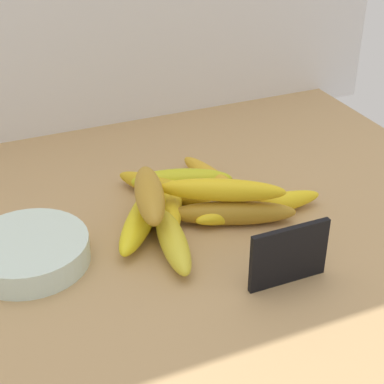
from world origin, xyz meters
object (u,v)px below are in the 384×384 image
object	(u,v)px
banana_1	(259,207)
banana_5	(233,213)
banana_0	(173,241)
banana_3	(171,203)
banana_6	(182,181)
chalkboard_sign	(288,257)
banana_2	(164,189)
banana_8	(222,190)
banana_9	(150,195)
banana_7	(218,183)
fruit_bowl	(29,251)
banana_4	(142,217)

from	to	relation	value
banana_1	banana_5	size ratio (longest dim) A/B	1.10
banana_0	banana_3	distance (cm)	10.23
banana_5	banana_6	size ratio (longest dim) A/B	1.16
chalkboard_sign	banana_2	world-z (taller)	chalkboard_sign
banana_0	banana_8	bearing A→B (deg)	24.87
banana_0	banana_9	distance (cm)	7.53
banana_2	banana_8	bearing A→B (deg)	-60.03
banana_3	banana_7	size ratio (longest dim) A/B	0.91
banana_6	banana_0	bearing A→B (deg)	-116.98
fruit_bowl	banana_7	bearing A→B (deg)	12.41
banana_3	banana_1	bearing A→B (deg)	-29.24
banana_3	banana_5	world-z (taller)	banana_5
banana_5	banana_1	bearing A→B (deg)	0.08
banana_2	banana_4	world-z (taller)	banana_4
banana_6	banana_9	distance (cm)	12.66
banana_7	banana_9	distance (cm)	15.68
banana_2	banana_5	size ratio (longest dim) A/B	0.93
fruit_bowl	banana_3	world-z (taller)	fruit_bowl
chalkboard_sign	banana_3	world-z (taller)	chalkboard_sign
banana_3	banana_4	world-z (taller)	banana_4
banana_8	banana_6	bearing A→B (deg)	100.99
banana_8	chalkboard_sign	bearing A→B (deg)	-84.17
banana_2	banana_5	bearing A→B (deg)	-58.13
banana_0	banana_5	distance (cm)	11.19
banana_2	banana_3	bearing A→B (deg)	-95.63
banana_3	banana_6	world-z (taller)	banana_6
chalkboard_sign	banana_6	distance (cm)	26.91
chalkboard_sign	banana_7	distance (cm)	24.35
banana_8	banana_1	bearing A→B (deg)	-13.17
fruit_bowl	chalkboard_sign	bearing A→B (deg)	-30.04
banana_0	banana_5	bearing A→B (deg)	15.83
fruit_bowl	banana_3	size ratio (longest dim) A/B	0.89
chalkboard_sign	banana_3	distance (cm)	22.84
banana_2	banana_6	bearing A→B (deg)	13.40
banana_4	banana_5	size ratio (longest dim) A/B	1.02
banana_0	banana_1	size ratio (longest dim) A/B	0.75
chalkboard_sign	banana_9	world-z (taller)	chalkboard_sign
banana_0	banana_7	xyz separation A→B (cm)	(12.79, 12.32, -0.24)
banana_4	banana_3	bearing A→B (deg)	23.34
banana_1	banana_2	distance (cm)	15.59
banana_3	banana_7	xyz separation A→B (cm)	(9.19, 2.75, -0.04)
banana_0	banana_4	size ratio (longest dim) A/B	0.81
banana_2	banana_6	distance (cm)	3.58
banana_0	banana_2	xyz separation A→B (cm)	(4.02, 13.89, -0.16)
banana_0	banana_9	bearing A→B (deg)	98.87
banana_1	banana_2	size ratio (longest dim) A/B	1.19
banana_1	banana_3	world-z (taller)	banana_1
fruit_bowl	banana_6	bearing A→B (deg)	19.60
banana_3	banana_9	distance (cm)	7.15
banana_1	banana_6	world-z (taller)	banana_6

